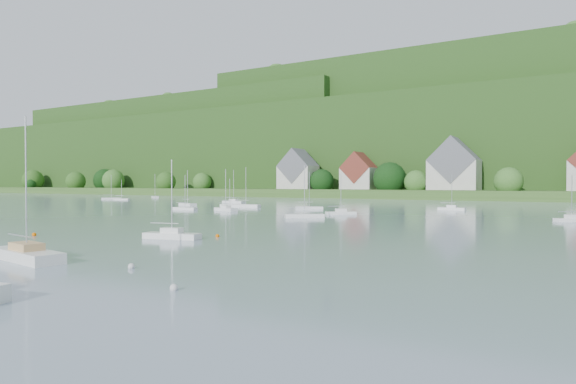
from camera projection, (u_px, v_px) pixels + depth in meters
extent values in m
cube|color=#325520|center=(447.00, 194.00, 183.60)|extent=(600.00, 60.00, 3.00)
cube|color=#1D4215|center=(484.00, 153.00, 247.73)|extent=(620.00, 160.00, 40.00)
cube|color=#1D4215|center=(223.00, 153.00, 311.41)|extent=(200.00, 120.00, 52.00)
cube|color=#1D4215|center=(505.00, 135.00, 238.19)|extent=(240.00, 130.00, 60.00)
sphere|color=#2E6123|center=(113.00, 180.00, 255.23)|extent=(11.19, 11.19, 11.19)
sphere|color=#2E6123|center=(202.00, 182.00, 231.42)|extent=(8.61, 8.61, 8.61)
sphere|color=#265118|center=(166.00, 182.00, 227.93)|extent=(9.03, 9.03, 9.03)
sphere|color=#2E6123|center=(416.00, 182.00, 173.14)|extent=(8.19, 8.19, 8.19)
sphere|color=#2E6123|center=(304.00, 184.00, 198.11)|extent=(6.49, 6.49, 6.49)
sphere|color=#265118|center=(33.00, 180.00, 289.70)|extent=(11.94, 11.94, 11.94)
sphere|color=#2E6123|center=(508.00, 181.00, 154.53)|extent=(8.73, 8.73, 8.73)
sphere|color=black|center=(322.00, 181.00, 193.78)|extent=(9.32, 9.32, 9.32)
sphere|color=black|center=(112.00, 182.00, 264.89)|extent=(9.50, 9.50, 9.50)
sphere|color=black|center=(105.00, 180.00, 265.73)|extent=(11.91, 11.91, 11.91)
sphere|color=#265118|center=(76.00, 181.00, 259.16)|extent=(9.91, 9.91, 9.91)
sphere|color=black|center=(31.00, 184.00, 285.99)|extent=(6.16, 6.16, 6.16)
sphere|color=black|center=(390.00, 179.00, 180.47)|extent=(11.92, 11.92, 11.92)
sphere|color=#2E6123|center=(231.00, 95.00, 268.42)|extent=(10.52, 10.52, 10.52)
sphere|color=#2E6123|center=(110.00, 111.00, 327.90)|extent=(13.75, 13.75, 13.75)
sphere|color=#265118|center=(320.00, 99.00, 280.04)|extent=(10.29, 10.29, 10.29)
sphere|color=black|center=(171.00, 112.00, 329.84)|extent=(10.31, 10.31, 10.31)
sphere|color=black|center=(161.00, 106.00, 300.90)|extent=(8.14, 8.14, 8.14)
sphere|color=#2E6123|center=(191.00, 112.00, 327.25)|extent=(7.15, 7.15, 7.15)
sphere|color=black|center=(116.00, 117.00, 357.09)|extent=(11.66, 11.66, 11.66)
sphere|color=black|center=(337.00, 94.00, 261.72)|extent=(7.18, 7.18, 7.18)
sphere|color=#2E6123|center=(168.00, 100.00, 282.08)|extent=(8.89, 8.89, 8.89)
sphere|color=#265118|center=(84.00, 111.00, 324.04)|extent=(7.77, 7.77, 7.77)
sphere|color=black|center=(164.00, 112.00, 327.86)|extent=(9.97, 9.97, 9.97)
sphere|color=#2E6123|center=(383.00, 69.00, 239.24)|extent=(8.18, 8.18, 8.18)
sphere|color=#265118|center=(489.00, 72.00, 250.46)|extent=(12.73, 12.73, 12.73)
sphere|color=#2E6123|center=(575.00, 37.00, 189.41)|extent=(11.95, 11.95, 11.95)
sphere|color=#2E6123|center=(391.00, 82.00, 270.53)|extent=(7.07, 7.07, 7.07)
sphere|color=black|center=(464.00, 60.00, 221.58)|extent=(8.21, 8.21, 8.21)
sphere|color=#2E6123|center=(434.00, 73.00, 251.90)|extent=(12.24, 12.24, 12.24)
sphere|color=#2E6123|center=(277.00, 77.00, 262.22)|extent=(13.65, 13.65, 13.65)
sphere|color=#265118|center=(397.00, 111.00, 256.72)|extent=(12.01, 12.01, 12.01)
sphere|color=black|center=(476.00, 106.00, 246.83)|extent=(15.72, 15.72, 15.72)
sphere|color=#265118|center=(507.00, 105.00, 235.71)|extent=(10.54, 10.54, 10.54)
sphere|color=#265118|center=(208.00, 133.00, 366.42)|extent=(8.18, 8.18, 8.18)
sphere|color=black|center=(219.00, 131.00, 349.78)|extent=(8.74, 8.74, 8.74)
sphere|color=black|center=(181.00, 128.00, 339.74)|extent=(15.38, 15.38, 15.38)
cube|color=beige|center=(298.00, 178.00, 200.42)|extent=(14.00, 10.00, 9.00)
cube|color=slate|center=(298.00, 166.00, 200.34)|extent=(14.00, 10.40, 14.00)
cube|color=beige|center=(359.00, 179.00, 189.38)|extent=(12.00, 9.00, 8.00)
cube|color=maroon|center=(359.00, 168.00, 189.31)|extent=(12.00, 9.36, 12.00)
cube|color=beige|center=(454.00, 175.00, 170.62)|extent=(16.00, 11.00, 10.00)
cube|color=slate|center=(454.00, 160.00, 170.53)|extent=(16.00, 11.44, 16.00)
cube|color=white|center=(27.00, 255.00, 34.40)|extent=(7.51, 3.21, 0.73)
cube|color=tan|center=(27.00, 246.00, 34.39)|extent=(2.75, 1.83, 0.50)
cylinder|color=silver|center=(26.00, 183.00, 34.31)|extent=(0.10, 0.10, 9.09)
cylinder|color=silver|center=(20.00, 236.00, 35.08)|extent=(3.96, 0.74, 0.08)
cube|color=white|center=(172.00, 236.00, 47.89)|extent=(5.76, 2.68, 0.56)
cube|color=white|center=(172.00, 230.00, 47.88)|extent=(2.13, 1.47, 0.50)
cylinder|color=silver|center=(172.00, 196.00, 47.83)|extent=(0.10, 0.10, 6.95)
cylinder|color=silver|center=(164.00, 223.00, 48.14)|extent=(3.01, 0.71, 0.08)
sphere|color=silver|center=(131.00, 268.00, 31.22)|extent=(0.42, 0.42, 0.42)
sphere|color=#FB6A00|center=(217.00, 237.00, 49.47)|extent=(0.38, 0.38, 0.38)
sphere|color=#FB6A00|center=(34.00, 236.00, 50.62)|extent=(0.43, 0.43, 0.43)
sphere|color=silver|center=(174.00, 290.00, 24.85)|extent=(0.41, 0.41, 0.41)
cube|color=white|center=(304.00, 216.00, 76.97)|extent=(5.73, 4.90, 0.59)
cylinder|color=silver|center=(304.00, 190.00, 76.90)|extent=(0.10, 0.10, 7.42)
cylinder|color=silver|center=(299.00, 208.00, 76.85)|extent=(2.65, 2.03, 0.08)
cube|color=white|center=(234.00, 202.00, 131.72)|extent=(6.54, 2.17, 0.65)
cube|color=white|center=(234.00, 200.00, 131.71)|extent=(2.33, 1.39, 0.50)
cylinder|color=silver|center=(234.00, 185.00, 131.65)|extent=(0.10, 0.10, 8.06)
cylinder|color=silver|center=(231.00, 197.00, 132.24)|extent=(3.55, 0.28, 0.08)
cube|color=white|center=(122.00, 199.00, 157.91)|extent=(4.89, 2.98, 0.47)
cylinder|color=silver|center=(122.00, 189.00, 157.85)|extent=(0.10, 0.10, 5.92)
cylinder|color=silver|center=(119.00, 196.00, 158.00)|extent=(2.45, 1.04, 0.08)
cube|color=white|center=(572.00, 220.00, 69.34)|extent=(4.53, 3.88, 0.47)
cube|color=white|center=(572.00, 216.00, 69.34)|extent=(1.86, 1.72, 0.50)
cylinder|color=silver|center=(572.00, 197.00, 69.29)|extent=(0.10, 0.10, 5.86)
cylinder|color=silver|center=(567.00, 212.00, 69.25)|extent=(2.11, 1.62, 0.08)
cube|color=white|center=(230.00, 205.00, 115.29)|extent=(4.69, 1.47, 0.46)
cylinder|color=silver|center=(230.00, 192.00, 115.24)|extent=(0.10, 0.10, 5.81)
cylinder|color=silver|center=(227.00, 200.00, 115.60)|extent=(2.56, 0.17, 0.08)
cube|color=white|center=(309.00, 208.00, 102.05)|extent=(5.65, 4.05, 0.56)
cylinder|color=silver|center=(309.00, 189.00, 101.99)|extent=(0.10, 0.10, 6.98)
cylinder|color=silver|center=(305.00, 202.00, 102.06)|extent=(2.73, 1.55, 0.08)
cube|color=white|center=(341.00, 213.00, 84.81)|extent=(4.87, 4.37, 0.51)
cube|color=white|center=(341.00, 210.00, 84.80)|extent=(2.02, 1.92, 0.50)
cylinder|color=silver|center=(341.00, 192.00, 84.75)|extent=(0.10, 0.10, 6.41)
cylinder|color=silver|center=(336.00, 206.00, 84.67)|extent=(2.22, 1.86, 0.08)
cube|color=white|center=(111.00, 199.00, 163.48)|extent=(5.39, 5.33, 0.59)
cylinder|color=silver|center=(111.00, 186.00, 163.41)|extent=(0.10, 0.10, 7.40)
cylinder|color=silver|center=(108.00, 195.00, 163.25)|extent=(2.38, 2.33, 0.08)
cube|color=white|center=(188.00, 204.00, 117.63)|extent=(6.31, 3.87, 0.61)
cylinder|color=silver|center=(187.00, 187.00, 117.56)|extent=(0.10, 0.10, 7.64)
cylinder|color=silver|center=(186.00, 199.00, 118.34)|extent=(3.15, 1.33, 0.08)
cube|color=white|center=(226.00, 209.00, 95.92)|extent=(6.06, 3.52, 0.59)
cube|color=white|center=(226.00, 207.00, 95.91)|extent=(2.32, 1.77, 0.50)
cylinder|color=silver|center=(226.00, 189.00, 95.85)|extent=(0.10, 0.10, 7.32)
cylinder|color=silver|center=(223.00, 203.00, 96.58)|extent=(3.06, 1.16, 0.08)
cube|color=white|center=(452.00, 209.00, 98.51)|extent=(5.23, 1.61, 0.52)
cube|color=white|center=(452.00, 206.00, 98.50)|extent=(1.84, 1.07, 0.50)
cylinder|color=silver|center=(452.00, 191.00, 98.45)|extent=(0.10, 0.10, 6.48)
cylinder|color=silver|center=(448.00, 203.00, 98.91)|extent=(2.85, 0.17, 0.08)
cube|color=white|center=(155.00, 197.00, 181.11)|extent=(6.12, 5.20, 0.63)
cylinder|color=silver|center=(155.00, 185.00, 181.03)|extent=(0.10, 0.10, 7.90)
cylinder|color=silver|center=(155.00, 194.00, 181.96)|extent=(2.83, 2.14, 0.08)
cube|color=white|center=(246.00, 206.00, 110.45)|extent=(6.66, 2.69, 0.65)
cylinder|color=silver|center=(246.00, 186.00, 110.38)|extent=(0.10, 0.10, 8.09)
cylinder|color=silver|center=(242.00, 200.00, 110.81)|extent=(3.54, 0.57, 0.08)
cube|color=white|center=(185.00, 209.00, 99.75)|extent=(5.19, 1.88, 0.51)
cylinder|color=silver|center=(185.00, 191.00, 99.69)|extent=(0.10, 0.10, 6.36)
cylinder|color=silver|center=(182.00, 203.00, 100.05)|extent=(2.79, 0.34, 0.08)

